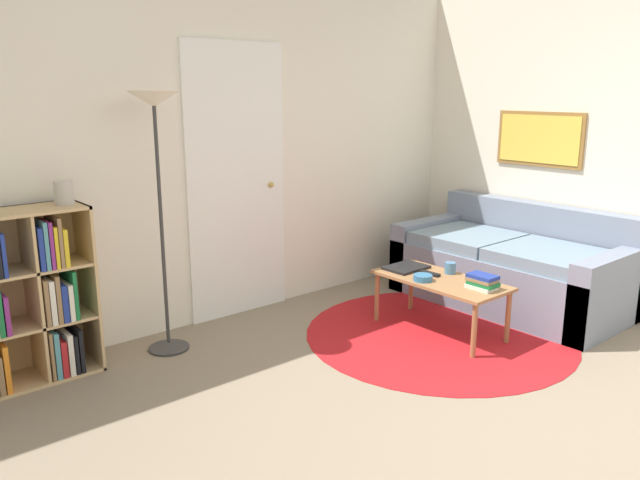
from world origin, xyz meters
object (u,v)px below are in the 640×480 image
couch (514,269)px  laptop (406,267)px  bowl (423,278)px  vase_on_shelf (64,193)px  coffee_table (441,284)px  bookshelf (1,303)px  floor_lamp (156,131)px  cup (450,268)px

couch → laptop: (-0.97, 0.31, 0.12)m
bowl → vase_on_shelf: vase_on_shelf is taller
coffee_table → laptop: bearing=90.4°
laptop → vase_on_shelf: 2.44m
bowl → vase_on_shelf: bearing=153.3°
bookshelf → floor_lamp: (0.97, -0.12, 0.95)m
coffee_table → bowl: bowl is taller
bowl → cup: 0.29m
laptop → coffee_table: bearing=-89.6°
bookshelf → floor_lamp: bearing=-6.8°
coffee_table → vase_on_shelf: (-2.21, 1.09, 0.76)m
floor_lamp → vase_on_shelf: floor_lamp is taller
bowl → cup: size_ratio=1.63×
laptop → cup: 0.33m
couch → coffee_table: bearing=-178.6°
floor_lamp → coffee_table: floor_lamp is taller
couch → bowl: couch is taller
couch → laptop: couch is taller
vase_on_shelf → cup: bearing=-24.1°
coffee_table → vase_on_shelf: size_ratio=6.76×
bookshelf → couch: size_ratio=0.58×
couch → bowl: size_ratio=13.17×
laptop → cup: (0.16, -0.29, 0.03)m
coffee_table → bowl: size_ratio=7.08×
bowl → couch: bearing=-1.5°
laptop → vase_on_shelf: (-2.20, 0.76, 0.71)m
floor_lamp → bowl: bearing=-31.4°
bowl → vase_on_shelf: (-2.07, 1.04, 0.70)m
bowl → laptop: bearing=64.3°
floor_lamp → vase_on_shelf: size_ratio=11.98×
floor_lamp → bookshelf: bearing=173.2°
cup → couch: bearing=-1.2°
vase_on_shelf → bowl: bearing=-26.7°
floor_lamp → couch: 3.03m
bookshelf → coffee_table: (2.62, -1.09, -0.16)m
cup → bowl: bearing=177.5°
floor_lamp → vase_on_shelf: (-0.56, 0.12, -0.35)m
bookshelf → laptop: bearing=-16.2°
bookshelf → bowl: bearing=-22.7°
coffee_table → laptop: (-0.00, 0.33, 0.05)m
vase_on_shelf → laptop: bearing=-19.1°
bookshelf → vase_on_shelf: (0.41, 0.00, 0.60)m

